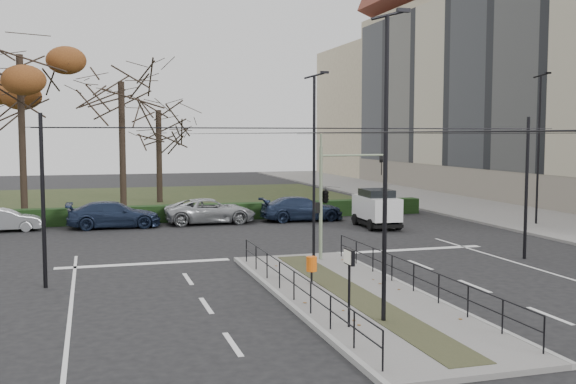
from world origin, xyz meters
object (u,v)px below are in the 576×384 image
Objects in this scene: litter_bin at (312,264)px; white_van at (376,207)px; traffic_light at (327,194)px; bare_tree_near at (121,91)px; parked_car_second at (5,220)px; rust_tree at (19,55)px; parked_car_fifth at (302,209)px; streetlamp_median_near at (386,165)px; streetlamp_sidewalk at (539,147)px; parked_car_fourth at (210,211)px; info_panel at (349,266)px; parked_car_third at (114,215)px; bare_tree_center at (158,117)px; streetlamp_median_far at (314,168)px.

litter_bin is 15.69m from white_van.
traffic_light is 0.40× the size of bare_tree_near.
rust_tree is at bearing -4.64° from parked_car_second.
parked_car_fifth is at bearing -24.53° from rust_tree.
streetlamp_sidewalk reaches higher than streetlamp_median_near.
parked_car_fourth is (-0.88, 22.63, -3.71)m from streetlamp_median_near.
info_panel is at bearing 179.82° from parked_car_fourth.
rust_tree reaches higher than info_panel.
parked_car_fourth is (-2.52, 13.38, -2.09)m from traffic_light.
litter_bin is 0.18× the size of parked_car_third.
parked_car_third is 11.14m from parked_car_fifth.
parked_car_third is at bearing 93.90° from parked_car_fourth.
parked_car_second is (-29.16, 6.27, -3.92)m from streetlamp_sidewalk.
traffic_light reaches higher than parked_car_third.
streetlamp_median_near is 22.95m from parked_car_fourth.
parked_car_third is 14.79m from bare_tree_center.
streetlamp_sidewalk is 14.23m from parked_car_fifth.
traffic_light is at bearing -168.84° from parked_car_fourth.
litter_bin is 0.19× the size of parked_car_fifth.
streetlamp_median_far is at bearing -60.22° from rust_tree.
streetlamp_median_far is at bearing 85.19° from streetlamp_median_near.
litter_bin is 4.54m from streetlamp_median_far.
info_panel is 0.56× the size of parked_car_second.
parked_car_fourth is at bearing -33.45° from rust_tree.
litter_bin is 0.11× the size of streetlamp_sidewalk.
parked_car_second is at bearing 136.23° from traffic_light.
bare_tree_near reaches higher than parked_car_fourth.
streetlamp_median_near reaches higher than streetlamp_median_far.
parked_car_second is at bearing 89.21° from parked_car_third.
litter_bin is at bearing -85.98° from bare_tree_center.
litter_bin is at bearing -116.02° from traffic_light.
parked_car_third is (-7.11, 14.27, -3.23)m from streetlamp_median_far.
parked_car_fourth is (0.27, 22.89, -1.05)m from info_panel.
info_panel is 35.94m from bare_tree_center.
streetlamp_median_near reaches higher than parked_car_second.
info_panel reaches higher than parked_car_fourth.
parked_car_fifth is (10.19, -8.80, -7.50)m from bare_tree_near.
rust_tree is at bearing -149.33° from bare_tree_center.
streetlamp_sidewalk reaches higher than white_van.
parked_car_fifth reaches higher than parked_car_second.
bare_tree_near is at bearing 146.46° from streetlamp_sidewalk.
info_panel is at bearing 166.47° from parked_car_fifth.
litter_bin is (-2.09, -4.28, -2.02)m from traffic_light.
parked_car_fifth is at bearing -92.42° from parked_car_second.
rust_tree is (0.36, 7.37, 9.72)m from parked_car_second.
rust_tree is at bearing 109.50° from info_panel.
traffic_light is 15.49m from parked_car_third.
streetlamp_median_far is 2.00× the size of parked_car_second.
bare_tree_center is (-2.13, 30.36, 5.78)m from litter_bin.
rust_tree is 11.37m from bare_tree_center.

